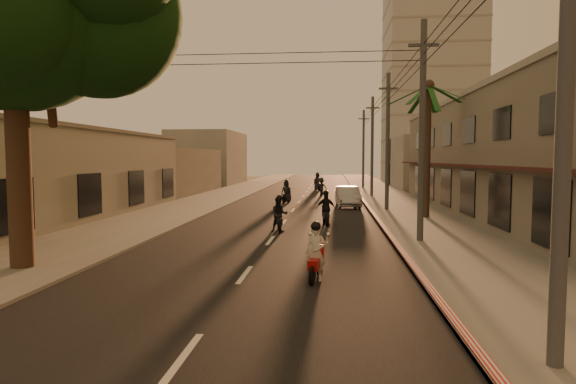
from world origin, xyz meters
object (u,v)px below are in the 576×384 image
Objects in this scene: scooter_mid_a at (279,215)px; scooter_far_a at (286,192)px; scooter_far_b at (321,187)px; scooter_far_c at (317,182)px; scooter_mid_b at (326,209)px; parked_car at (348,197)px; palm_tree at (429,93)px; scooter_red at (316,254)px.

scooter_mid_a is 0.98× the size of scooter_far_a.
scooter_far_c is at bearing 97.59° from scooter_far_b.
scooter_far_c reaches higher than scooter_mid_b.
scooter_mid_b is 12.90m from scooter_far_a.
parked_car is at bearing -16.88° from scooter_far_a.
scooter_far_c is at bearing 79.35° from scooter_mid_a.
palm_tree is 9.04m from scooter_mid_b.
palm_tree is at bearing -32.39° from scooter_far_a.
scooter_far_a is (-3.23, 12.48, 0.00)m from scooter_mid_b.
palm_tree reaches higher than scooter_red.
scooter_far_c reaches higher than scooter_far_a.
scooter_far_c is at bearing 96.38° from scooter_far_a.
scooter_mid_b is at bearing -102.57° from parked_car.
scooter_mid_a is at bearing -145.06° from palm_tree.
parked_car is at bearing -98.34° from scooter_far_c.
scooter_red is at bearing -112.08° from palm_tree.
scooter_mid_a is 22.74m from scooter_far_b.
scooter_mid_b is (-5.72, -3.00, -6.32)m from palm_tree.
scooter_mid_a is at bearing -108.98° from scooter_far_c.
scooter_far_a is 5.50m from parked_car.
scooter_far_c reaches higher than parked_car.
scooter_mid_a is (-2.02, 8.95, 0.05)m from scooter_red.
palm_tree reaches higher than parked_car.
palm_tree is 4.71× the size of scooter_red.
scooter_red is 38.48m from scooter_far_c.
scooter_far_a is (-1.07, 15.00, 0.03)m from scooter_mid_a.
parked_car is at bearing 94.35° from scooter_red.
scooter_far_a is at bearing 85.26° from scooter_mid_a.
scooter_mid_a is 0.96× the size of scooter_mid_b.
palm_tree is at bearing 21.62° from scooter_mid_b.
scooter_red is 0.97× the size of scooter_mid_a.
scooter_red is 11.46m from scooter_mid_b.
scooter_far_a is 8.12m from scooter_far_b.
scooter_mid_b is at bearing -85.45° from scooter_far_b.
parked_car is (1.61, 21.10, -0.03)m from scooter_red.
palm_tree is at bearing -61.29° from parked_car.
scooter_mid_a is at bearing -91.11° from scooter_far_b.
scooter_mid_a is at bearing -71.65° from scooter_far_a.
scooter_far_b reaches higher than parked_car.
palm_tree is at bearing -91.03° from scooter_far_c.
palm_tree is at bearing -66.95° from scooter_far_b.
scooter_red is 31.64m from scooter_far_b.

